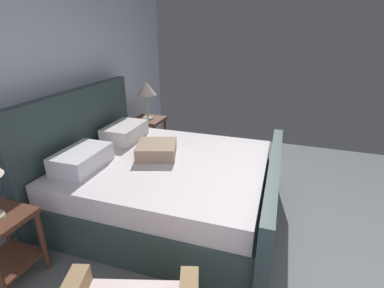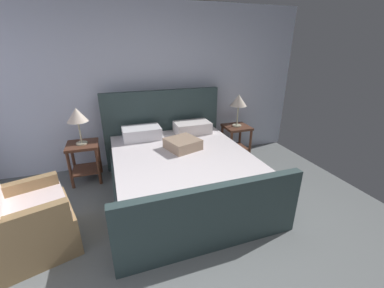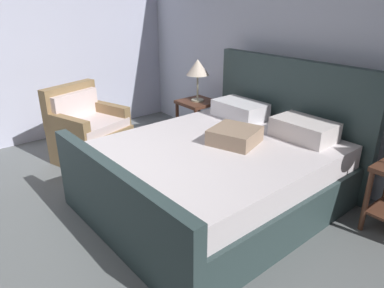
% 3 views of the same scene
% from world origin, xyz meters
% --- Properties ---
extents(ground_plane, '(5.24, 5.43, 0.02)m').
position_xyz_m(ground_plane, '(0.00, 0.00, -0.01)').
color(ground_plane, slate).
extents(wall_back, '(5.36, 0.12, 2.58)m').
position_xyz_m(wall_back, '(0.00, 2.77, 1.29)').
color(wall_back, silver).
rests_on(wall_back, ground).
extents(bed, '(1.97, 2.25, 1.28)m').
position_xyz_m(bed, '(0.15, 1.52, 0.35)').
color(bed, '#2F4141').
rests_on(bed, ground).
extents(nightstand_right, '(0.44, 0.44, 0.60)m').
position_xyz_m(nightstand_right, '(1.44, 2.34, 0.40)').
color(nightstand_right, '#573122').
rests_on(nightstand_right, ground).
extents(table_lamp_right, '(0.29, 0.29, 0.56)m').
position_xyz_m(table_lamp_right, '(1.44, 2.34, 1.05)').
color(table_lamp_right, '#B7B293').
rests_on(table_lamp_right, nightstand_right).
extents(nightstand_left, '(0.44, 0.44, 0.60)m').
position_xyz_m(nightstand_left, '(-1.13, 2.29, 0.40)').
color(nightstand_left, '#573122').
rests_on(nightstand_left, ground).
extents(table_lamp_left, '(0.29, 0.29, 0.54)m').
position_xyz_m(table_lamp_left, '(-1.13, 2.29, 1.02)').
color(table_lamp_left, '#B7B293').
rests_on(table_lamp_left, nightstand_left).
extents(armchair, '(0.91, 0.91, 0.90)m').
position_xyz_m(armchair, '(-1.57, 0.95, 0.35)').
color(armchair, '#95754C').
rests_on(armchair, ground).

